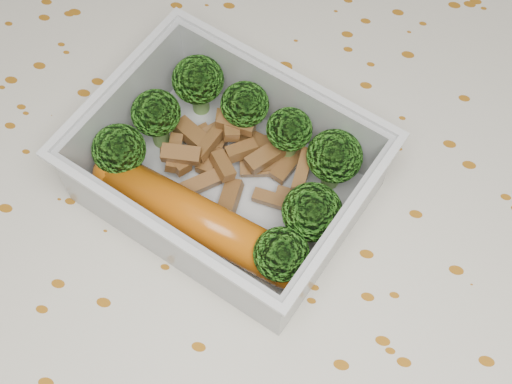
# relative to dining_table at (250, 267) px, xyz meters

# --- Properties ---
(dining_table) EXTENTS (1.40, 0.90, 0.75)m
(dining_table) POSITION_rel_dining_table_xyz_m (0.00, 0.00, 0.00)
(dining_table) COLOR brown
(dining_table) RESTS_ON ground
(tablecloth) EXTENTS (1.46, 0.96, 0.19)m
(tablecloth) POSITION_rel_dining_table_xyz_m (0.00, 0.00, 0.05)
(tablecloth) COLOR beige
(tablecloth) RESTS_ON dining_table
(lunch_container) EXTENTS (0.22, 0.19, 0.06)m
(lunch_container) POSITION_rel_dining_table_xyz_m (-0.02, 0.02, 0.11)
(lunch_container) COLOR silver
(lunch_container) RESTS_ON tablecloth
(broccoli_florets) EXTENTS (0.17, 0.15, 0.05)m
(broccoli_florets) POSITION_rel_dining_table_xyz_m (-0.01, 0.03, 0.13)
(broccoli_florets) COLOR #608C3F
(broccoli_florets) RESTS_ON lunch_container
(meat_pile) EXTENTS (0.11, 0.08, 0.03)m
(meat_pile) POSITION_rel_dining_table_xyz_m (-0.02, 0.04, 0.11)
(meat_pile) COLOR brown
(meat_pile) RESTS_ON lunch_container
(sausage) EXTENTS (0.15, 0.06, 0.03)m
(sausage) POSITION_rel_dining_table_xyz_m (-0.03, -0.02, 0.11)
(sausage) COLOR #B1540C
(sausage) RESTS_ON lunch_container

